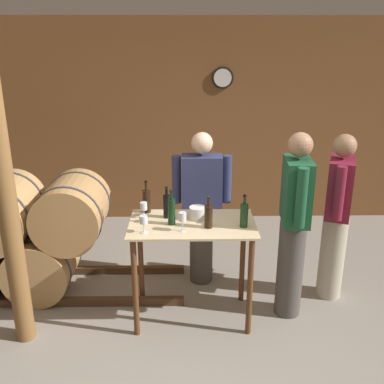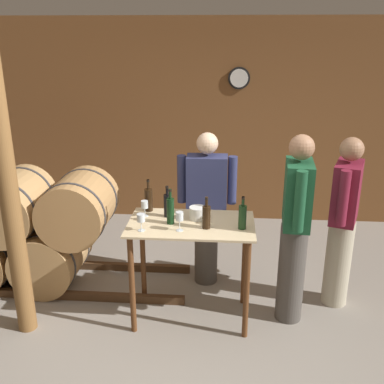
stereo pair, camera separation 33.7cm
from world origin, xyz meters
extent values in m
plane|color=gray|center=(0.00, 0.00, 0.00)|extent=(14.00, 14.00, 0.00)
cube|color=brown|center=(0.00, 2.89, 1.35)|extent=(8.40, 0.05, 2.70)
cylinder|color=black|center=(0.35, 2.85, 1.94)|extent=(0.28, 0.03, 0.28)
cylinder|color=white|center=(0.35, 2.84, 1.94)|extent=(0.23, 0.01, 0.23)
cylinder|color=tan|center=(-1.57, 0.97, 0.32)|extent=(0.64, 0.76, 0.64)
cylinder|color=#38383D|center=(-1.57, 0.74, 0.32)|extent=(0.66, 0.03, 0.66)
cylinder|color=#38383D|center=(-1.57, 1.19, 0.32)|extent=(0.66, 0.03, 0.66)
cylinder|color=tan|center=(-1.91, 0.97, 0.87)|extent=(0.64, 0.76, 0.64)
cylinder|color=#38383D|center=(-1.91, 1.19, 0.87)|extent=(0.66, 0.03, 0.66)
cylinder|color=#AD7F4C|center=(-1.24, 0.97, 0.87)|extent=(0.64, 0.76, 0.64)
cylinder|color=#38383D|center=(-1.24, 0.74, 0.87)|extent=(0.66, 0.03, 0.66)
cylinder|color=#38383D|center=(-1.24, 1.19, 0.87)|extent=(0.66, 0.03, 0.66)
cube|color=beige|center=(-0.08, 0.48, 0.93)|extent=(1.09, 0.64, 0.02)
cylinder|color=#593319|center=(-0.57, 0.22, 0.46)|extent=(0.05, 0.05, 0.92)
cylinder|color=#593319|center=(0.41, 0.22, 0.46)|extent=(0.05, 0.05, 0.92)
cylinder|color=#593319|center=(-0.57, 0.74, 0.46)|extent=(0.05, 0.05, 0.92)
cylinder|color=#593319|center=(0.41, 0.74, 0.46)|extent=(0.05, 0.05, 0.92)
cylinder|color=brown|center=(-1.53, 0.19, 1.35)|extent=(0.16, 0.16, 2.70)
cylinder|color=black|center=(-0.49, 0.73, 1.05)|extent=(0.07, 0.07, 0.21)
cylinder|color=black|center=(-0.49, 0.73, 1.20)|extent=(0.02, 0.02, 0.09)
cylinder|color=black|center=(-0.49, 0.73, 1.24)|extent=(0.03, 0.03, 0.02)
cylinder|color=black|center=(-0.30, 0.61, 1.05)|extent=(0.06, 0.06, 0.21)
cylinder|color=black|center=(-0.30, 0.61, 1.19)|extent=(0.02, 0.02, 0.08)
cylinder|color=black|center=(-0.30, 0.61, 1.22)|extent=(0.03, 0.03, 0.02)
cylinder|color=black|center=(-0.26, 0.46, 1.06)|extent=(0.06, 0.06, 0.23)
cylinder|color=black|center=(-0.26, 0.46, 1.22)|extent=(0.02, 0.02, 0.09)
cylinder|color=black|center=(-0.26, 0.46, 1.25)|extent=(0.03, 0.03, 0.02)
cylinder|color=black|center=(0.05, 0.39, 1.04)|extent=(0.07, 0.07, 0.19)
cylinder|color=black|center=(0.05, 0.39, 1.18)|extent=(0.02, 0.02, 0.08)
cylinder|color=black|center=(0.05, 0.39, 1.21)|extent=(0.03, 0.03, 0.02)
cylinder|color=#193819|center=(0.35, 0.40, 1.05)|extent=(0.07, 0.07, 0.20)
cylinder|color=#193819|center=(0.35, 0.40, 1.19)|extent=(0.02, 0.02, 0.08)
cylinder|color=black|center=(0.35, 0.40, 1.22)|extent=(0.03, 0.03, 0.02)
cylinder|color=silver|center=(-0.51, 0.60, 0.95)|extent=(0.06, 0.06, 0.00)
cylinder|color=silver|center=(-0.51, 0.60, 0.99)|extent=(0.01, 0.01, 0.07)
cylinder|color=silver|center=(-0.51, 0.60, 1.06)|extent=(0.06, 0.06, 0.07)
cylinder|color=silver|center=(-0.48, 0.29, 0.95)|extent=(0.06, 0.06, 0.00)
cylinder|color=silver|center=(-0.48, 0.29, 0.99)|extent=(0.01, 0.01, 0.08)
cylinder|color=silver|center=(-0.48, 0.29, 1.06)|extent=(0.07, 0.07, 0.07)
cylinder|color=silver|center=(-0.16, 0.32, 0.95)|extent=(0.06, 0.06, 0.00)
cylinder|color=silver|center=(-0.16, 0.32, 0.99)|extent=(0.01, 0.01, 0.09)
cylinder|color=silver|center=(-0.16, 0.32, 1.08)|extent=(0.06, 0.06, 0.07)
cylinder|color=white|center=(-0.03, 0.58, 1.00)|extent=(0.15, 0.15, 0.11)
cylinder|color=#4C4742|center=(0.02, 1.13, 0.42)|extent=(0.24, 0.24, 0.83)
cube|color=navy|center=(0.02, 1.13, 1.10)|extent=(0.40, 0.22, 0.54)
sphere|color=beige|center=(0.02, 1.13, 1.50)|extent=(0.21, 0.21, 0.21)
cylinder|color=navy|center=(0.27, 1.13, 1.13)|extent=(0.09, 0.09, 0.48)
cylinder|color=navy|center=(-0.23, 1.13, 1.13)|extent=(0.09, 0.09, 0.48)
cylinder|color=#B7AD93|center=(1.30, 0.82, 0.43)|extent=(0.24, 0.24, 0.87)
cube|color=maroon|center=(1.30, 0.82, 1.14)|extent=(0.34, 0.45, 0.55)
sphere|color=#9E7051|center=(1.30, 0.82, 1.54)|extent=(0.21, 0.21, 0.21)
cylinder|color=maroon|center=(1.38, 1.06, 1.17)|extent=(0.09, 0.09, 0.50)
cylinder|color=maroon|center=(1.21, 0.59, 1.17)|extent=(0.09, 0.09, 0.50)
cylinder|color=#4C4742|center=(0.82, 0.53, 0.47)|extent=(0.24, 0.24, 0.94)
cube|color=#194C2D|center=(0.82, 0.53, 1.22)|extent=(0.25, 0.42, 0.56)
sphere|color=#9E7051|center=(0.82, 0.53, 1.62)|extent=(0.21, 0.21, 0.21)
cylinder|color=#194C2D|center=(0.84, 0.78, 1.25)|extent=(0.09, 0.09, 0.51)
cylinder|color=#194C2D|center=(0.79, 0.28, 1.25)|extent=(0.09, 0.09, 0.51)
camera|label=1|loc=(-0.14, -3.08, 2.51)|focal=42.00mm
camera|label=2|loc=(0.20, -3.07, 2.51)|focal=42.00mm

